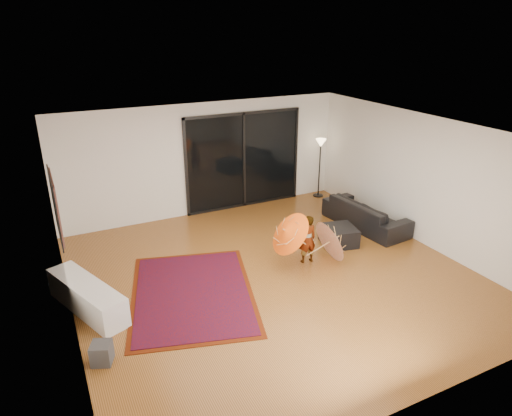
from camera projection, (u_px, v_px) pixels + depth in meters
floor at (274, 275)px, 8.52m from camera, size 7.00×7.00×0.00m
ceiling at (276, 133)px, 7.50m from camera, size 7.00×7.00×0.00m
wall_back at (205, 159)px, 10.92m from camera, size 7.00×0.00×7.00m
wall_front at (424, 314)px, 5.10m from camera, size 7.00×0.00×7.00m
wall_left at (62, 249)px, 6.57m from camera, size 0.00×7.00×7.00m
wall_right at (423, 180)px, 9.45m from camera, size 0.00×7.00×7.00m
sliding_door at (244, 160)px, 11.36m from camera, size 3.06×0.07×2.40m
painting at (56, 206)px, 7.30m from camera, size 0.04×1.28×1.08m
media_console at (87, 297)px, 7.41m from camera, size 1.07×1.84×0.50m
speaker at (102, 353)px, 6.28m from camera, size 0.35×0.35×0.31m
persian_rug at (192, 293)px, 7.95m from camera, size 2.79×3.36×0.02m
sofa at (366, 214)px, 10.47m from camera, size 1.03×2.20×0.62m
ottoman at (339, 236)px, 9.67m from camera, size 0.80×0.80×0.38m
floor_lamp at (320, 151)px, 11.97m from camera, size 0.27×0.27×1.58m
child at (307, 239)px, 8.83m from camera, size 0.38×0.27×0.98m
parasol_orange at (284, 234)px, 8.47m from camera, size 0.69×0.88×0.90m
parasol_white at (337, 236)px, 8.95m from camera, size 0.53×0.87×0.91m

